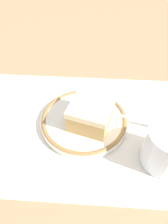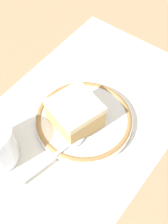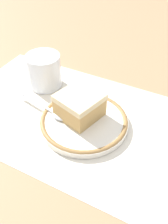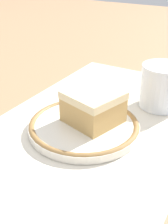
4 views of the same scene
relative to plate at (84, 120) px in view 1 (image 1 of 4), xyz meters
name	(u,v)px [view 1 (image 1 of 4)]	position (x,y,z in m)	size (l,w,h in m)	color
ground_plane	(93,127)	(-0.02, 0.01, -0.01)	(2.40, 2.40, 0.00)	#9E7551
placemat	(93,127)	(-0.02, 0.01, -0.01)	(0.53, 0.31, 0.00)	beige
plate	(84,120)	(0.00, 0.00, 0.00)	(0.17, 0.17, 0.01)	silver
cake_slice	(91,115)	(-0.01, 0.01, 0.03)	(0.09, 0.09, 0.05)	tan
spoon	(119,115)	(-0.07, -0.01, 0.01)	(0.14, 0.04, 0.01)	silver
cup	(166,149)	(-0.14, 0.08, 0.03)	(0.08, 0.08, 0.08)	silver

